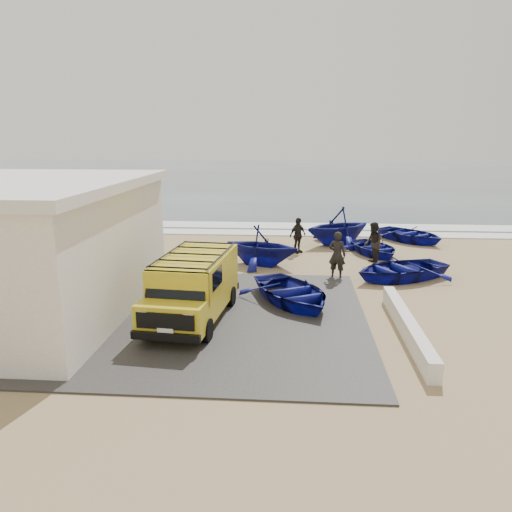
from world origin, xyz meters
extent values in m
plane|color=tan|center=(0.00, 0.00, 0.00)|extent=(160.00, 160.00, 0.00)
cube|color=#383633|center=(-2.00, -2.00, 0.03)|extent=(12.00, 10.00, 0.05)
cube|color=#385166|center=(0.00, 56.00, 0.00)|extent=(180.00, 88.00, 0.01)
cube|color=white|center=(0.00, 12.00, 0.03)|extent=(180.00, 1.60, 0.06)
cube|color=white|center=(0.00, 14.50, 0.02)|extent=(180.00, 2.20, 0.04)
cube|color=white|center=(-7.50, -2.00, 2.00)|extent=(8.00, 9.00, 4.00)
cube|color=black|center=(-3.55, -0.50, 2.60)|extent=(0.08, 0.70, 0.90)
cube|color=silver|center=(5.00, -3.00, 0.28)|extent=(0.35, 6.00, 0.55)
cube|color=gold|center=(-1.35, -1.87, 1.16)|extent=(2.23, 4.00, 1.62)
cube|color=gold|center=(-1.58, -4.22, 0.79)|extent=(1.95, 1.06, 0.89)
cube|color=black|center=(-1.53, -3.76, 1.57)|extent=(1.74, 0.50, 0.71)
cube|color=black|center=(-1.63, -4.68, 0.89)|extent=(1.59, 0.23, 0.44)
cube|color=black|center=(-1.63, -4.71, 0.46)|extent=(1.91, 0.32, 0.22)
cube|color=black|center=(-1.35, -1.92, 2.05)|extent=(2.11, 3.70, 0.06)
cylinder|color=black|center=(-2.41, -3.75, 0.34)|extent=(0.28, 0.71, 0.69)
cylinder|color=black|center=(-2.12, -0.71, 0.34)|extent=(0.28, 0.71, 0.69)
cylinder|color=black|center=(-0.67, -3.92, 0.34)|extent=(0.28, 0.71, 0.69)
cylinder|color=black|center=(-0.37, -0.88, 0.34)|extent=(0.28, 0.71, 0.69)
imported|color=navy|center=(1.68, -0.48, 0.42)|extent=(4.43, 4.91, 0.83)
imported|color=navy|center=(5.97, 2.87, 0.42)|extent=(4.97, 4.49, 0.84)
imported|color=navy|center=(0.29, 4.65, 0.90)|extent=(4.22, 3.95, 1.79)
imported|color=navy|center=(5.58, 6.99, 0.36)|extent=(3.52, 4.08, 0.71)
imported|color=navy|center=(4.03, 9.19, 1.00)|extent=(4.98, 4.83, 2.01)
imported|color=navy|center=(8.01, 10.27, 0.41)|extent=(4.68, 4.85, 0.82)
imported|color=black|center=(3.46, 2.86, 0.95)|extent=(0.81, 0.67, 1.91)
imported|color=black|center=(5.23, 5.18, 0.95)|extent=(0.79, 0.97, 1.90)
imported|color=black|center=(1.91, 7.16, 0.87)|extent=(1.03, 1.02, 1.75)
camera|label=1|loc=(1.67, -16.75, 5.64)|focal=35.00mm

